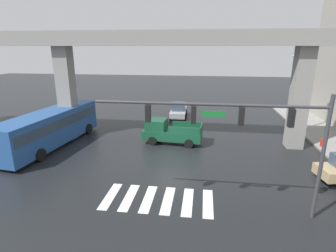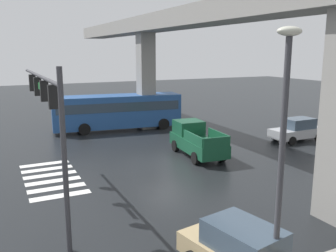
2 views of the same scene
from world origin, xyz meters
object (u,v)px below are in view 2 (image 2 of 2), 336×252
at_px(pickup_truck, 196,140).
at_px(traffic_signal_mast, 46,101).
at_px(city_bus, 118,110).
at_px(sedan_silver, 298,130).
at_px(street_lamp_near_corner, 283,135).

relative_size(pickup_truck, traffic_signal_mast, 0.48).
bearing_deg(traffic_signal_mast, city_bus, 152.17).
height_order(city_bus, traffic_signal_mast, traffic_signal_mast).
distance_m(sedan_silver, traffic_signal_mast, 19.67).
bearing_deg(sedan_silver, street_lamp_near_corner, -46.67).
xyz_separation_m(traffic_signal_mast, street_lamp_near_corner, (8.43, 4.63, -0.12)).
xyz_separation_m(pickup_truck, sedan_silver, (-0.03, 8.89, -0.14)).
bearing_deg(traffic_signal_mast, sedan_silver, 104.47).
height_order(pickup_truck, city_bus, city_bus).
distance_m(pickup_truck, sedan_silver, 8.89).
height_order(sedan_silver, traffic_signal_mast, traffic_signal_mast).
distance_m(city_bus, traffic_signal_mast, 16.81).
bearing_deg(street_lamp_near_corner, pickup_truck, 158.67).
xyz_separation_m(sedan_silver, traffic_signal_mast, (4.82, -18.68, 3.83)).
distance_m(pickup_truck, street_lamp_near_corner, 14.64).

